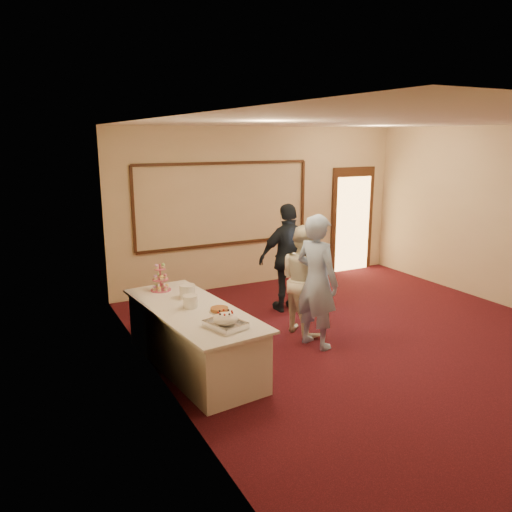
{
  "coord_description": "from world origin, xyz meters",
  "views": [
    {
      "loc": [
        -4.5,
        -4.95,
        2.81
      ],
      "look_at": [
        -1.31,
        1.22,
        1.15
      ],
      "focal_mm": 35.0,
      "sensor_mm": 36.0,
      "label": 1
    }
  ],
  "objects": [
    {
      "name": "doorway",
      "position": [
        2.15,
        3.45,
        1.08
      ],
      "size": [
        1.05,
        0.07,
        2.2
      ],
      "color": "#311B0E",
      "rests_on": "floor"
    },
    {
      "name": "pavlova_tray",
      "position": [
        -2.43,
        -0.21,
        0.84
      ],
      "size": [
        0.44,
        0.5,
        0.17
      ],
      "color": "silver",
      "rests_on": "buffet_table"
    },
    {
      "name": "wall_molding",
      "position": [
        -0.8,
        3.47,
        1.6
      ],
      "size": [
        3.45,
        0.04,
        1.55
      ],
      "color": "#311B0E",
      "rests_on": "room_walls"
    },
    {
      "name": "floor",
      "position": [
        0.0,
        0.0,
        0.0
      ],
      "size": [
        7.0,
        7.0,
        0.0
      ],
      "primitive_type": "plane",
      "color": "black",
      "rests_on": "ground"
    },
    {
      "name": "woman",
      "position": [
        -0.7,
        0.91,
        0.8
      ],
      "size": [
        0.68,
        0.83,
        1.6
      ],
      "primitive_type": "imported",
      "rotation": [
        0.0,
        0.0,
        1.67
      ],
      "color": "white",
      "rests_on": "floor"
    },
    {
      "name": "guest",
      "position": [
        -0.4,
        1.83,
        0.89
      ],
      "size": [
        1.07,
        0.51,
        1.78
      ],
      "primitive_type": "imported",
      "rotation": [
        0.0,
        0.0,
        3.07
      ],
      "color": "black",
      "rests_on": "floor"
    },
    {
      "name": "man",
      "position": [
        -0.82,
        0.39,
        0.92
      ],
      "size": [
        0.61,
        0.76,
        1.83
      ],
      "primitive_type": "imported",
      "rotation": [
        0.0,
        0.0,
        1.85
      ],
      "color": "#99B7E9",
      "rests_on": "floor"
    },
    {
      "name": "plate_stack_a",
      "position": [
        -2.55,
        0.58,
        0.85
      ],
      "size": [
        0.19,
        0.19,
        0.16
      ],
      "color": "white",
      "rests_on": "buffet_table"
    },
    {
      "name": "buffet_table",
      "position": [
        -2.54,
        0.55,
        0.39
      ],
      "size": [
        1.17,
        2.47,
        0.77
      ],
      "color": "silver",
      "rests_on": "floor"
    },
    {
      "name": "camera_flash",
      "position": [
        -0.34,
        1.57,
        1.33
      ],
      "size": [
        0.08,
        0.06,
        0.05
      ],
      "primitive_type": "cube",
      "rotation": [
        0.0,
        0.0,
        0.31
      ],
      "color": "white",
      "rests_on": "guest"
    },
    {
      "name": "tart",
      "position": [
        -2.29,
        0.27,
        0.79
      ],
      "size": [
        0.25,
        0.25,
        0.05
      ],
      "color": "white",
      "rests_on": "buffet_table"
    },
    {
      "name": "cupcake_stand",
      "position": [
        -2.67,
        1.43,
        0.92
      ],
      "size": [
        0.28,
        0.28,
        0.41
      ],
      "color": "#C04D71",
      "rests_on": "buffet_table"
    },
    {
      "name": "room_walls",
      "position": [
        0.0,
        0.0,
        2.03
      ],
      "size": [
        6.04,
        7.04,
        3.02
      ],
      "color": "beige",
      "rests_on": "floor"
    },
    {
      "name": "plate_stack_b",
      "position": [
        -2.45,
        0.97,
        0.86
      ],
      "size": [
        0.21,
        0.21,
        0.17
      ],
      "color": "white",
      "rests_on": "buffet_table"
    }
  ]
}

